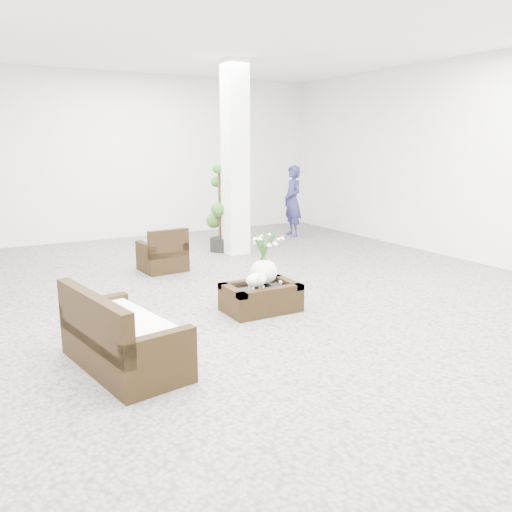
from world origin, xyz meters
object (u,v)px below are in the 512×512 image
armchair (162,249)px  loveseat (124,328)px  coffee_table (261,299)px  topiary (220,209)px

armchair → loveseat: (-1.60, -3.45, 0.02)m
armchair → loveseat: size_ratio=0.50×
armchair → loveseat: loveseat is taller
coffee_table → loveseat: (-1.94, -0.82, 0.22)m
armchair → loveseat: 3.80m
loveseat → armchair: bearing=-34.7°
coffee_table → topiary: bearing=72.1°
coffee_table → loveseat: 2.12m
coffee_table → armchair: bearing=97.5°
coffee_table → armchair: (-0.35, 2.62, 0.20)m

